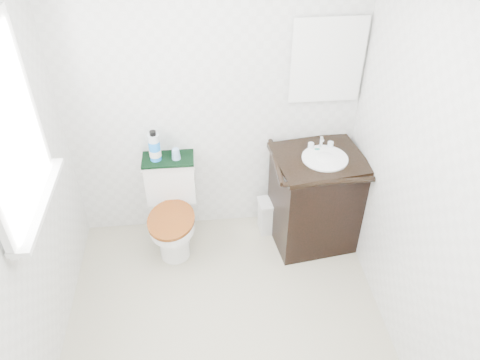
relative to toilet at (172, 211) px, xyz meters
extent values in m
plane|color=beige|center=(0.36, -0.97, -0.33)|extent=(2.40, 2.40, 0.00)
plane|color=silver|center=(0.36, 0.23, 0.87)|extent=(2.40, 0.00, 2.40)
plane|color=silver|center=(-0.74, -0.97, 0.87)|extent=(0.00, 2.40, 2.40)
plane|color=silver|center=(1.46, -0.97, 0.87)|extent=(0.00, 2.40, 2.40)
cube|color=white|center=(-0.71, -0.72, 1.22)|extent=(0.02, 0.70, 0.90)
cube|color=silver|center=(1.17, 0.20, 1.12)|extent=(0.50, 0.02, 0.60)
cylinder|color=white|center=(0.00, -0.15, -0.15)|extent=(0.24, 0.24, 0.36)
cube|color=white|center=(0.00, 0.10, -0.15)|extent=(0.24, 0.28, 0.36)
cube|color=white|center=(0.00, 0.12, 0.21)|extent=(0.38, 0.18, 0.35)
cube|color=white|center=(0.00, 0.12, 0.40)|extent=(0.40, 0.20, 0.03)
cylinder|color=white|center=(0.00, -0.19, 0.04)|extent=(0.35, 0.35, 0.08)
cylinder|color=maroon|center=(0.00, -0.19, 0.08)|extent=(0.40, 0.40, 0.03)
cube|color=black|center=(1.12, -0.07, 0.06)|extent=(0.67, 0.60, 0.78)
cube|color=black|center=(1.12, -0.07, 0.47)|extent=(0.72, 0.64, 0.04)
cylinder|color=white|center=(1.15, -0.10, 0.50)|extent=(0.34, 0.34, 0.01)
ellipsoid|color=white|center=(1.15, -0.10, 0.44)|extent=(0.29, 0.29, 0.15)
cylinder|color=silver|center=(1.15, 0.05, 0.54)|extent=(0.02, 0.02, 0.10)
cube|color=silver|center=(0.81, 0.06, -0.19)|extent=(0.21, 0.17, 0.28)
cube|color=silver|center=(0.81, 0.06, -0.03)|extent=(0.23, 0.20, 0.03)
cube|color=black|center=(0.00, 0.12, 0.42)|extent=(0.39, 0.22, 0.02)
cylinder|color=#1B7EED|center=(-0.09, 0.11, 0.51)|extent=(0.09, 0.09, 0.16)
cylinder|color=silver|center=(-0.09, 0.11, 0.62)|extent=(0.09, 0.09, 0.05)
cylinder|color=black|center=(-0.09, 0.11, 0.66)|extent=(0.05, 0.05, 0.03)
cone|color=#81A6D3|center=(0.07, 0.11, 0.47)|extent=(0.07, 0.07, 0.08)
ellipsoid|color=#1A816F|center=(1.12, 0.02, 0.50)|extent=(0.06, 0.04, 0.02)
camera|label=1|loc=(0.26, -2.83, 2.45)|focal=35.00mm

